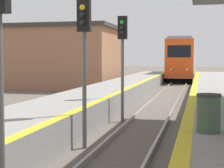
% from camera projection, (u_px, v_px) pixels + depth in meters
% --- Properties ---
extents(train, '(2.69, 19.69, 4.56)m').
position_uv_depth(train, '(183.00, 59.00, 44.24)').
color(train, black).
rests_on(train, ground).
extents(signal_mid, '(0.36, 0.31, 4.17)m').
position_uv_depth(signal_mid, '(84.00, 44.00, 10.34)').
color(signal_mid, '#595959').
rests_on(signal_mid, ground).
extents(signal_far, '(0.36, 0.31, 4.17)m').
position_uv_depth(signal_far, '(122.00, 48.00, 14.67)').
color(signal_far, '#595959').
rests_on(signal_far, ground).
extents(trash_bin, '(0.52, 0.52, 0.82)m').
position_uv_depth(trash_bin, '(209.00, 113.00, 7.91)').
color(trash_bin, '#384C38').
rests_on(trash_bin, platform_right).
extents(station_building, '(10.41, 8.15, 5.18)m').
position_uv_depth(station_building, '(58.00, 57.00, 32.20)').
color(station_building, '#9E6B4C').
rests_on(station_building, ground).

